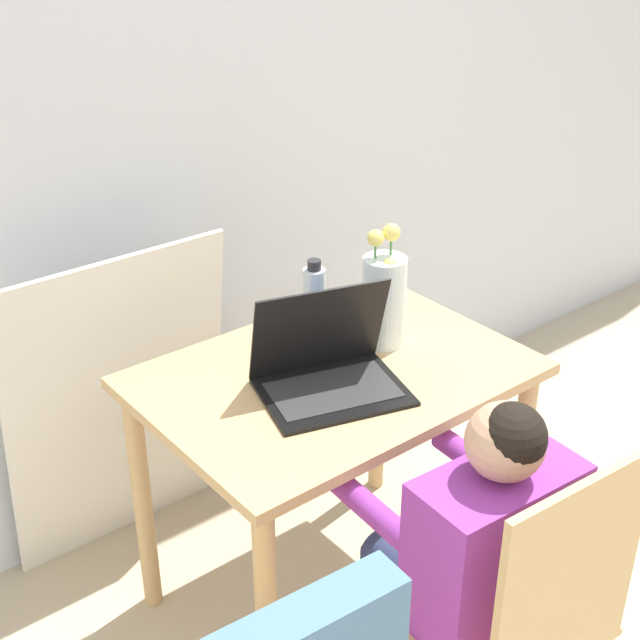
% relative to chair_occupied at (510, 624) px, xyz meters
% --- Properties ---
extents(wall_back, '(6.40, 0.05, 2.50)m').
position_rel_chair_occupied_xyz_m(wall_back, '(0.22, 1.37, 0.77)').
color(wall_back, silver).
rests_on(wall_back, ground_plane).
extents(dining_table, '(0.95, 0.67, 0.74)m').
position_rel_chair_occupied_xyz_m(dining_table, '(0.09, 0.68, 0.15)').
color(dining_table, tan).
rests_on(dining_table, ground_plane).
extents(chair_occupied, '(0.43, 0.43, 0.92)m').
position_rel_chair_occupied_xyz_m(chair_occupied, '(0.00, 0.00, 0.00)').
color(chair_occupied, tan).
rests_on(chair_occupied, ground_plane).
extents(person_seated, '(0.38, 0.44, 0.98)m').
position_rel_chair_occupied_xyz_m(person_seated, '(0.01, 0.12, 0.14)').
color(person_seated, purple).
rests_on(person_seated, ground_plane).
extents(laptop, '(0.40, 0.34, 0.25)m').
position_rel_chair_occupied_xyz_m(laptop, '(0.03, 0.63, 0.32)').
color(laptop, black).
rests_on(laptop, dining_table).
extents(flower_vase, '(0.12, 0.12, 0.33)m').
position_rel_chair_occupied_xyz_m(flower_vase, '(0.28, 0.71, 0.39)').
color(flower_vase, silver).
rests_on(flower_vase, dining_table).
extents(water_bottle, '(0.06, 0.06, 0.26)m').
position_rel_chair_occupied_xyz_m(water_bottle, '(0.11, 0.79, 0.38)').
color(water_bottle, silver).
rests_on(water_bottle, dining_table).
extents(cardboard_panel, '(0.67, 0.15, 0.96)m').
position_rel_chair_occupied_xyz_m(cardboard_panel, '(-0.25, 1.24, 0.01)').
color(cardboard_panel, silver).
rests_on(cardboard_panel, ground_plane).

